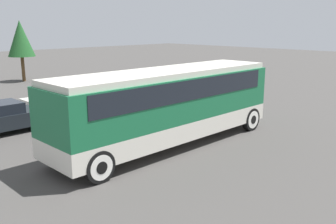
{
  "coord_description": "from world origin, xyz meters",
  "views": [
    {
      "loc": [
        -10.3,
        -10.38,
        4.83
      ],
      "look_at": [
        0.0,
        0.0,
        1.39
      ],
      "focal_mm": 40.0,
      "sensor_mm": 36.0,
      "label": 1
    }
  ],
  "objects": [
    {
      "name": "ground_plane",
      "position": [
        0.0,
        0.0,
        0.0
      ],
      "size": [
        120.0,
        120.0,
        0.0
      ],
      "primitive_type": "plane",
      "color": "#423F3D"
    },
    {
      "name": "tree_center",
      "position": [
        3.57,
        21.39,
        3.63
      ],
      "size": [
        2.24,
        2.24,
        5.18
      ],
      "color": "brown",
      "rests_on": "ground_plane"
    },
    {
      "name": "parked_car_far",
      "position": [
        -0.01,
        8.54,
        0.7
      ],
      "size": [
        4.14,
        1.86,
        1.41
      ],
      "color": "silver",
      "rests_on": "ground_plane"
    },
    {
      "name": "parked_car_mid",
      "position": [
        4.78,
        6.83,
        0.65
      ],
      "size": [
        4.13,
        1.95,
        1.3
      ],
      "color": "#BCBCC1",
      "rests_on": "ground_plane"
    },
    {
      "name": "tour_bus",
      "position": [
        0.1,
        -0.0,
        1.87
      ],
      "size": [
        10.31,
        2.6,
        3.1
      ],
      "color": "silver",
      "rests_on": "ground_plane"
    }
  ]
}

